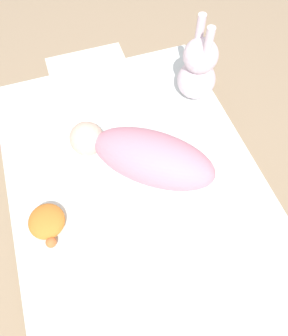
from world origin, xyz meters
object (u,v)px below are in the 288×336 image
Objects in this scene: swaddled_baby at (145,156)px; bunny_plush at (198,70)px; pillow at (92,80)px; turtle_plush at (47,222)px.

bunny_plush is at bearing -99.01° from swaddled_baby.
bunny_plush reaches higher than pillow.
pillow is 2.14× the size of turtle_plush.
bunny_plush reaches higher than turtle_plush.
bunny_plush is (0.18, 0.42, 0.10)m from pillow.
bunny_plush is at bearing 66.47° from pillow.
swaddled_baby is 1.43× the size of bunny_plush.
swaddled_baby is 0.41m from turtle_plush.
bunny_plush is (-0.30, 0.33, 0.05)m from swaddled_baby.
pillow is at bearing -113.53° from bunny_plush.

